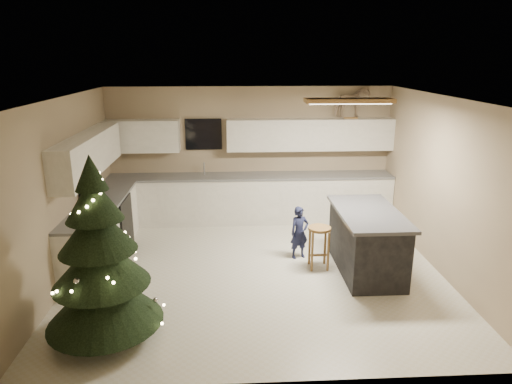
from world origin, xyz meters
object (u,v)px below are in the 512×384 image
island (367,241)px  christmas_tree (101,266)px  bar_stool (319,237)px  rocking_horse (351,102)px  toddler (299,233)px

island → christmas_tree: christmas_tree is taller
bar_stool → rocking_horse: (0.97, 2.26, 1.81)m
island → bar_stool: island is taller
toddler → rocking_horse: (1.22, 1.88, 1.88)m
christmas_tree → rocking_horse: (3.77, 3.92, 1.41)m
island → rocking_horse: (0.28, 2.39, 1.83)m
bar_stool → christmas_tree: size_ratio=0.31×
island → christmas_tree: bearing=-156.3°
bar_stool → christmas_tree: (-2.80, -1.66, 0.39)m
bar_stool → toddler: 0.46m
toddler → island: bearing=-46.1°
island → toddler: (-0.94, 0.51, -0.05)m
bar_stool → rocking_horse: size_ratio=0.90×
island → rocking_horse: rocking_horse is taller
bar_stool → christmas_tree: 3.28m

